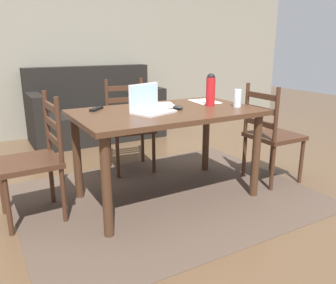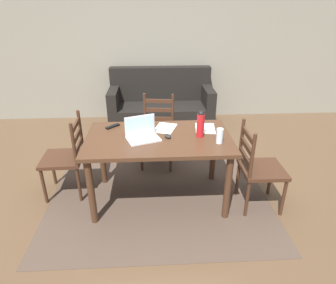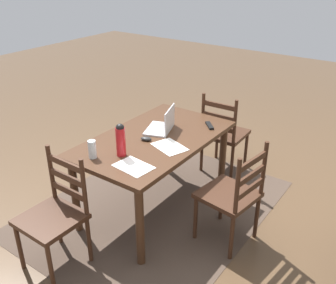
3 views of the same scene
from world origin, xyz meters
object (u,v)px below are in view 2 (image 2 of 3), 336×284
at_px(chair_right_near, 259,168).
at_px(chair_far_head, 158,132).
at_px(water_bottle, 201,123).
at_px(chair_left_far, 66,157).
at_px(dining_table, 159,146).
at_px(tv_remote, 113,126).
at_px(drinking_glass, 220,136).
at_px(couch, 161,106).
at_px(laptop, 142,133).
at_px(computer_mouse, 168,136).

xyz_separation_m(chair_right_near, chair_far_head, (-1.04, 1.00, 0.00)).
bearing_deg(water_bottle, chair_left_far, 172.58).
xyz_separation_m(dining_table, chair_left_far, (-1.05, 0.18, -0.21)).
height_order(water_bottle, tv_remote, water_bottle).
bearing_deg(drinking_glass, tv_remote, 157.24).
bearing_deg(chair_far_head, dining_table, -90.40).
relative_size(chair_left_far, couch, 0.53).
bearing_deg(couch, laptop, -96.88).
relative_size(chair_right_near, chair_far_head, 1.00).
height_order(chair_far_head, water_bottle, water_bottle).
relative_size(dining_table, water_bottle, 5.34).
xyz_separation_m(chair_right_near, drinking_glass, (-0.45, 0.00, 0.39)).
height_order(laptop, water_bottle, water_bottle).
bearing_deg(chair_far_head, water_bottle, -62.80).
xyz_separation_m(chair_left_far, drinking_glass, (1.65, -0.36, 0.39)).
height_order(chair_right_near, chair_far_head, same).
xyz_separation_m(dining_table, couch, (0.10, 2.25, -0.32)).
height_order(chair_far_head, couch, couch).
xyz_separation_m(couch, tv_remote, (-0.61, -1.96, 0.43)).
relative_size(computer_mouse, tv_remote, 0.59).
relative_size(chair_right_near, tv_remote, 5.59).
relative_size(chair_right_near, drinking_glass, 6.23).
height_order(dining_table, couch, couch).
relative_size(laptop, drinking_glass, 2.46).
bearing_deg(chair_left_far, tv_remote, 11.36).
height_order(dining_table, tv_remote, tv_remote).
bearing_deg(laptop, water_bottle, 0.69).
bearing_deg(chair_far_head, computer_mouse, -84.01).
bearing_deg(chair_far_head, laptop, -101.99).
bearing_deg(couch, drinking_glass, -78.37).
bearing_deg(computer_mouse, drinking_glass, -37.70).
bearing_deg(laptop, computer_mouse, 0.03).
bearing_deg(tv_remote, chair_right_near, -151.17).
bearing_deg(dining_table, tv_remote, 150.40).
xyz_separation_m(chair_far_head, laptop, (-0.18, -0.84, 0.37)).
relative_size(chair_far_head, drinking_glass, 6.23).
xyz_separation_m(couch, water_bottle, (0.33, -2.26, 0.57)).
distance_m(dining_table, computer_mouse, 0.15).
xyz_separation_m(chair_far_head, water_bottle, (0.43, -0.83, 0.46)).
bearing_deg(drinking_glass, couch, 101.63).
relative_size(dining_table, chair_far_head, 1.60).
distance_m(water_bottle, drinking_glass, 0.25).
xyz_separation_m(chair_right_near, couch, (-0.95, 2.43, -0.11)).
xyz_separation_m(drinking_glass, computer_mouse, (-0.51, 0.16, -0.06)).
bearing_deg(water_bottle, drinking_glass, -44.36).
distance_m(chair_far_head, laptop, 0.93).
relative_size(chair_left_far, chair_far_head, 1.00).
xyz_separation_m(couch, drinking_glass, (0.50, -2.43, 0.50)).
distance_m(laptop, water_bottle, 0.61).
height_order(chair_left_far, tv_remote, chair_left_far).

